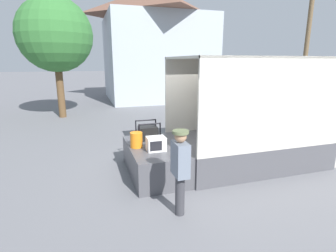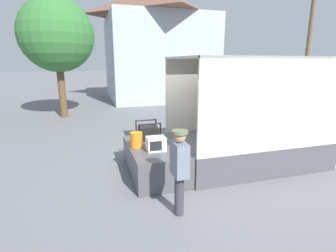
{
  "view_description": "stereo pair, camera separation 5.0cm",
  "coord_description": "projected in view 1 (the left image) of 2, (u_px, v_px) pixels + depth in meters",
  "views": [
    {
      "loc": [
        -2.24,
        -6.23,
        2.87
      ],
      "look_at": [
        -0.36,
        -0.2,
        1.31
      ],
      "focal_mm": 28.0,
      "sensor_mm": 36.0,
      "label": 1
    },
    {
      "loc": [
        -2.2,
        -6.24,
        2.87
      ],
      "look_at": [
        -0.36,
        -0.2,
        1.31
      ],
      "focal_mm": 28.0,
      "sensor_mm": 36.0,
      "label": 2
    }
  ],
  "objects": [
    {
      "name": "tailgate_deck",
      "position": [
        155.0,
        160.0,
        6.82
      ],
      "size": [
        1.31,
        2.33,
        0.76
      ],
      "primitive_type": "cube",
      "color": "#4C4C51",
      "rests_on": "ground"
    },
    {
      "name": "utility_pole",
      "position": [
        307.0,
        41.0,
        16.46
      ],
      "size": [
        1.8,
        0.28,
        7.91
      ],
      "color": "brown",
      "rests_on": "ground"
    },
    {
      "name": "ground_plane",
      "position": [
        178.0,
        170.0,
        7.11
      ],
      "size": [
        160.0,
        160.0,
        0.0
      ],
      "primitive_type": "plane",
      "color": "slate"
    },
    {
      "name": "street_tree",
      "position": [
        55.0,
        35.0,
        12.94
      ],
      "size": [
        3.64,
        3.64,
        5.98
      ],
      "color": "brown",
      "rests_on": "ground"
    },
    {
      "name": "box_truck",
      "position": [
        299.0,
        123.0,
        8.0
      ],
      "size": [
        6.45,
        2.45,
        3.0
      ],
      "color": "silver",
      "rests_on": "ground"
    },
    {
      "name": "microwave",
      "position": [
        156.0,
        144.0,
        6.35
      ],
      "size": [
        0.45,
        0.35,
        0.34
      ],
      "color": "white",
      "rests_on": "tailgate_deck"
    },
    {
      "name": "orange_bucket",
      "position": [
        136.0,
        140.0,
        6.58
      ],
      "size": [
        0.31,
        0.31,
        0.39
      ],
      "color": "orange",
      "rests_on": "tailgate_deck"
    },
    {
      "name": "worker_person",
      "position": [
        180.0,
        164.0,
        4.83
      ],
      "size": [
        0.3,
        0.44,
        1.67
      ],
      "color": "#38383D",
      "rests_on": "ground"
    },
    {
      "name": "house_backdrop",
      "position": [
        156.0,
        44.0,
        20.27
      ],
      "size": [
        7.87,
        7.78,
        8.3
      ],
      "color": "#A8B2BC",
      "rests_on": "ground"
    },
    {
      "name": "portable_generator",
      "position": [
        149.0,
        133.0,
        7.24
      ],
      "size": [
        0.61,
        0.51,
        0.51
      ],
      "color": "black",
      "rests_on": "tailgate_deck"
    }
  ]
}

